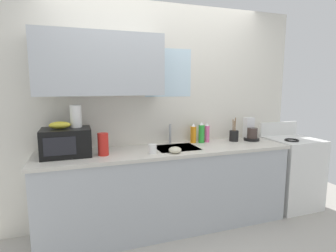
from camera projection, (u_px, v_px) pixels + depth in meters
The scene contains 15 objects.
kitchen_wall_assembly at pixel (147, 104), 3.08m from camera, with size 3.50×0.42×2.50m.
counter_unit at pixel (168, 188), 2.98m from camera, with size 2.73×0.63×0.90m.
sink_faucet at pixel (170, 134), 3.16m from camera, with size 0.03×0.03×0.23m, color #B2B5BA.
stove_range at pixel (291, 172), 3.53m from camera, with size 0.60×0.60×1.08m.
microwave at pixel (66, 142), 2.61m from camera, with size 0.46×0.35×0.27m.
banana_bunch at pixel (60, 125), 2.57m from camera, with size 0.20×0.11×0.07m, color gold.
paper_towel_roll at pixel (76, 116), 2.65m from camera, with size 0.11×0.11×0.22m, color white.
coffee_maker at pixel (250, 132), 3.36m from camera, with size 0.19×0.21×0.28m.
dish_soap_bottle_orange at pixel (193, 134), 3.21m from camera, with size 0.07×0.07×0.23m.
dish_soap_bottle_green at pixel (201, 133), 3.21m from camera, with size 0.07×0.07×0.25m.
dish_soap_bottle_pink at pixel (207, 133), 3.25m from camera, with size 0.06×0.06×0.23m.
cereal_canister at pixel (103, 144), 2.63m from camera, with size 0.10×0.10×0.22m, color red.
mug_white at pixel (153, 149), 2.71m from camera, with size 0.08×0.08×0.10m, color white.
utensil_crock at pixel (234, 135), 3.31m from camera, with size 0.11×0.11×0.29m.
small_bowl at pixel (175, 150), 2.73m from camera, with size 0.13×0.13×0.07m, color beige.
Camera 1 is at (-0.92, -2.69, 1.59)m, focal length 28.73 mm.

